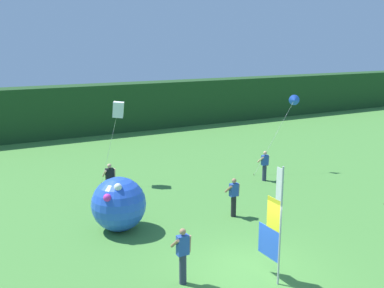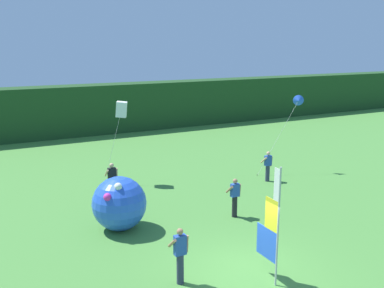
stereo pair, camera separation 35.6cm
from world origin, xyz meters
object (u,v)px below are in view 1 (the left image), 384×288
(person_far_left, at_px, (265,165))
(folding_chair, at_px, (120,195))
(person_near_banner, at_px, (110,181))
(inflatable_balloon, at_px, (119,204))
(person_mid_field, at_px, (234,196))
(banner_flag, at_px, (274,226))
(person_far_right, at_px, (183,254))
(kite_white_box_1, at_px, (118,110))
(kite_blue_delta_0, at_px, (294,101))

(person_far_left, relative_size, folding_chair, 1.81)
(person_near_banner, bearing_deg, inflatable_balloon, -102.73)
(person_mid_field, relative_size, person_far_left, 1.04)
(banner_flag, xyz_separation_m, inflatable_balloon, (-2.84, 5.80, -0.71))
(banner_flag, xyz_separation_m, person_far_right, (-2.50, 1.12, -0.81))
(inflatable_balloon, relative_size, kite_white_box_1, 0.51)
(kite_blue_delta_0, bearing_deg, person_near_banner, -179.67)
(person_mid_field, bearing_deg, folding_chair, 137.38)
(banner_flag, distance_m, kite_blue_delta_0, 12.85)
(inflatable_balloon, bearing_deg, person_mid_field, -12.21)
(inflatable_balloon, bearing_deg, kite_white_box_1, 69.74)
(kite_blue_delta_0, height_order, kite_white_box_1, kite_blue_delta_0)
(person_mid_field, distance_m, inflatable_balloon, 4.77)
(person_near_banner, bearing_deg, person_mid_field, -47.69)
(person_near_banner, bearing_deg, person_far_left, -6.90)
(person_near_banner, relative_size, inflatable_balloon, 0.82)
(kite_blue_delta_0, bearing_deg, person_mid_field, -147.83)
(banner_flag, height_order, person_mid_field, banner_flag)
(person_far_left, distance_m, inflatable_balloon, 9.15)
(folding_chair, height_order, kite_blue_delta_0, kite_blue_delta_0)
(person_far_right, distance_m, folding_chair, 7.17)
(kite_blue_delta_0, bearing_deg, kite_white_box_1, 165.76)
(person_near_banner, distance_m, folding_chair, 0.96)
(banner_flag, xyz_separation_m, person_far_left, (6.01, 8.11, -0.92))
(person_mid_field, height_order, inflatable_balloon, inflatable_balloon)
(person_mid_field, height_order, person_far_right, person_far_right)
(person_far_left, bearing_deg, person_far_right, -140.61)
(person_near_banner, xyz_separation_m, folding_chair, (0.15, -0.84, -0.44))
(person_mid_field, distance_m, kite_white_box_1, 7.79)
(inflatable_balloon, relative_size, kite_blue_delta_0, 0.50)
(banner_flag, height_order, folding_chair, banner_flag)
(person_far_right, distance_m, inflatable_balloon, 4.70)
(banner_flag, distance_m, person_near_banner, 9.37)
(kite_blue_delta_0, distance_m, kite_white_box_1, 9.77)
(person_far_left, bearing_deg, banner_flag, -126.55)
(banner_flag, height_order, inflatable_balloon, banner_flag)
(kite_white_box_1, bearing_deg, folding_chair, -110.44)
(person_near_banner, xyz_separation_m, kite_blue_delta_0, (10.85, 0.06, 3.01))
(inflatable_balloon, xyz_separation_m, kite_white_box_1, (2.12, 5.76, 2.76))
(person_far_left, bearing_deg, inflatable_balloon, -165.38)
(person_far_right, height_order, kite_white_box_1, kite_white_box_1)
(banner_flag, distance_m, inflatable_balloon, 6.50)
(person_near_banner, relative_size, person_far_right, 0.99)
(person_mid_field, distance_m, person_far_left, 5.35)
(person_far_left, bearing_deg, person_mid_field, -141.68)
(inflatable_balloon, bearing_deg, person_far_right, -85.87)
(person_mid_field, bearing_deg, inflatable_balloon, 167.79)
(banner_flag, bearing_deg, person_far_left, 53.45)
(person_mid_field, relative_size, kite_blue_delta_0, 0.39)
(person_near_banner, height_order, person_mid_field, person_near_banner)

